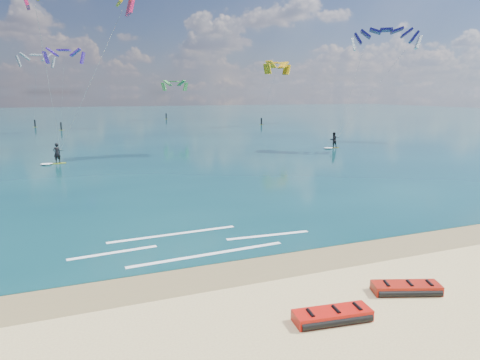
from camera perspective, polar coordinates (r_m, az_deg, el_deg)
name	(u,v)px	position (r m, az deg, el deg)	size (l,w,h in m)	color
ground	(126,151)	(51.99, -15.01, 3.80)	(320.00, 320.00, 0.00)	tan
wet_sand_strip	(241,271)	(16.72, 0.13, -12.04)	(320.00, 2.40, 0.01)	brown
sea	(95,119)	(115.58, -18.71, 7.69)	(320.00, 200.00, 0.04)	#092D36
packed_kite_left	(332,321)	(13.77, 12.17, -17.85)	(2.56, 1.08, 0.39)	red
packed_kite_mid	(406,293)	(16.14, 21.23, -13.81)	(2.46, 1.06, 0.39)	#AB1A0B
kitesurfer_main	(68,63)	(41.39, -21.99, 14.22)	(10.47, 6.37, 17.47)	#C6E41A
kitesurfer_far	(362,79)	(53.63, 15.97, 12.82)	(11.17, 6.03, 15.28)	gold
shoreline_foam	(194,244)	(19.51, -6.19, -8.44)	(10.99, 3.64, 0.01)	white
distant_kites	(69,95)	(87.80, -21.88, 10.47)	(75.16, 34.71, 13.80)	#2C7A2F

